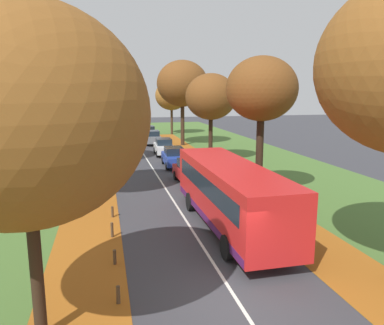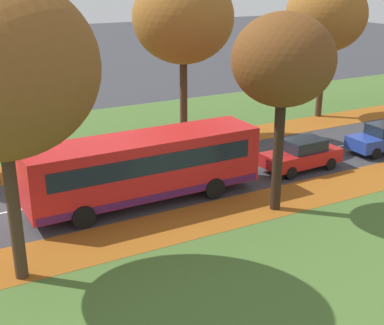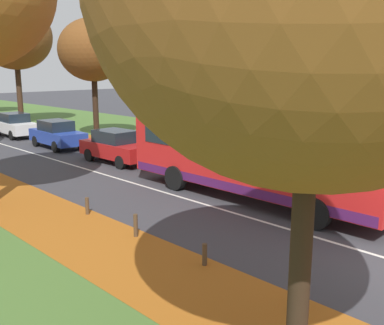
# 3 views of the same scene
# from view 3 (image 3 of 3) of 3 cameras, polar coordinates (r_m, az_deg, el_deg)

# --- Properties ---
(grass_verge_right) EXTENTS (12.00, 90.00, 0.01)m
(grass_verge_right) POSITION_cam_3_polar(r_m,az_deg,el_deg) (31.35, -4.17, 3.40)
(grass_verge_right) COLOR #476B2D
(grass_verge_right) RESTS_ON ground
(leaf_litter_right) EXTENTS (2.80, 60.00, 0.00)m
(leaf_litter_right) POSITION_cam_3_polar(r_m,az_deg,el_deg) (23.91, -3.23, 0.71)
(leaf_litter_right) COLOR #9E5619
(leaf_litter_right) RESTS_ON grass_verge_right
(road_centre_line) EXTENTS (0.12, 80.00, 0.01)m
(road_centre_line) POSITION_cam_3_polar(r_m,az_deg,el_deg) (26.43, -19.53, 1.11)
(road_centre_line) COLOR silver
(road_centre_line) RESTS_ON ground
(tree_right_near) EXTENTS (4.13, 4.13, 8.25)m
(tree_right_near) POSITION_cam_3_polar(r_m,az_deg,el_deg) (21.51, 3.99, 16.38)
(tree_right_near) COLOR black
(tree_right_near) RESTS_ON ground
(tree_right_mid) EXTENTS (4.46, 4.46, 7.78)m
(tree_right_mid) POSITION_cam_3_polar(r_m,az_deg,el_deg) (30.38, -12.46, 13.75)
(tree_right_mid) COLOR black
(tree_right_mid) RESTS_ON ground
(tree_right_far) EXTENTS (5.84, 5.84, 9.72)m
(tree_right_far) POSITION_cam_3_polar(r_m,az_deg,el_deg) (39.98, -21.56, 14.63)
(tree_right_far) COLOR #382619
(tree_right_far) RESTS_ON ground
(bollard_second) EXTENTS (0.12, 0.12, 0.57)m
(bollard_second) POSITION_cam_3_polar(r_m,az_deg,el_deg) (9.57, 13.76, -15.80)
(bollard_second) COLOR #4C3823
(bollard_second) RESTS_ON ground
(bollard_third) EXTENTS (0.12, 0.12, 0.56)m
(bollard_third) POSITION_cam_3_polar(r_m,az_deg,el_deg) (11.02, 1.62, -11.62)
(bollard_third) COLOR #4C3823
(bollard_third) RESTS_ON ground
(bollard_fourth) EXTENTS (0.12, 0.12, 0.67)m
(bollard_fourth) POSITION_cam_3_polar(r_m,az_deg,el_deg) (12.84, -7.17, -7.94)
(bollard_fourth) COLOR #4C3823
(bollard_fourth) RESTS_ON ground
(bollard_fifth) EXTENTS (0.12, 0.12, 0.57)m
(bollard_fifth) POSITION_cam_3_polar(r_m,az_deg,el_deg) (15.00, -13.17, -5.40)
(bollard_fifth) COLOR #4C3823
(bollard_fifth) RESTS_ON ground
(bus) EXTENTS (2.72, 10.41, 2.98)m
(bus) POSITION_cam_3_polar(r_m,az_deg,el_deg) (16.16, 7.95, 1.23)
(bus) COLOR red
(bus) RESTS_ON ground
(car_red_lead) EXTENTS (1.87, 4.24, 1.62)m
(car_red_lead) POSITION_cam_3_polar(r_m,az_deg,el_deg) (22.70, -9.56, 2.01)
(car_red_lead) COLOR #B21919
(car_red_lead) RESTS_ON ground
(car_blue_following) EXTENTS (1.89, 4.25, 1.62)m
(car_blue_following) POSITION_cam_3_polar(r_m,az_deg,el_deg) (27.71, -16.74, 3.47)
(car_blue_following) COLOR #233D9E
(car_blue_following) RESTS_ON ground
(car_white_third_in_line) EXTENTS (1.92, 4.27, 1.62)m
(car_white_third_in_line) POSITION_cam_3_polar(r_m,az_deg,el_deg) (33.10, -21.51, 4.46)
(car_white_third_in_line) COLOR silver
(car_white_third_in_line) RESTS_ON ground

